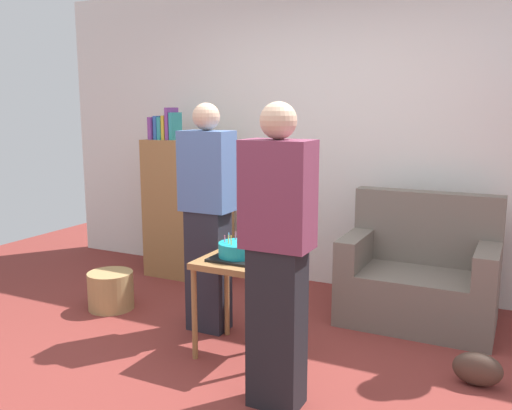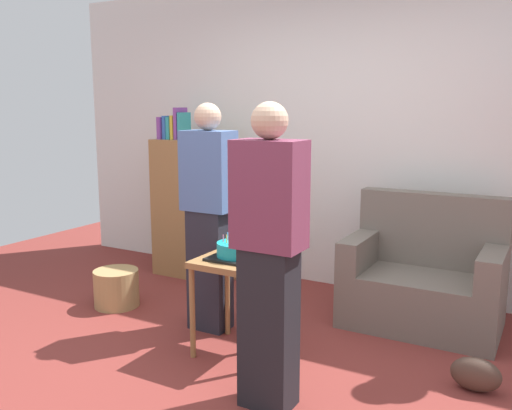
{
  "view_description": "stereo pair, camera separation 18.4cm",
  "coord_description": "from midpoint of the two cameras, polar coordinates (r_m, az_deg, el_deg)",
  "views": [
    {
      "loc": [
        1.46,
        -2.63,
        1.6
      ],
      "look_at": [
        -0.16,
        0.63,
        0.95
      ],
      "focal_mm": 38.49,
      "sensor_mm": 36.0,
      "label": 1
    },
    {
      "loc": [
        1.62,
        -2.54,
        1.6
      ],
      "look_at": [
        -0.16,
        0.63,
        0.95
      ],
      "focal_mm": 38.49,
      "sensor_mm": 36.0,
      "label": 2
    }
  ],
  "objects": [
    {
      "name": "ground_plane",
      "position": [
        3.41,
        -4.06,
        -17.88
      ],
      "size": [
        8.0,
        8.0,
        0.0
      ],
      "primitive_type": "plane",
      "color": "maroon"
    },
    {
      "name": "wall_back",
      "position": [
        4.89,
        8.07,
        7.13
      ],
      "size": [
        6.0,
        0.1,
        2.7
      ],
      "primitive_type": "cube",
      "color": "silver",
      "rests_on": "ground_plane"
    },
    {
      "name": "couch",
      "position": [
        4.31,
        15.45,
        -7.24
      ],
      "size": [
        1.1,
        0.7,
        0.96
      ],
      "color": "#6B6056",
      "rests_on": "ground_plane"
    },
    {
      "name": "bookshelf",
      "position": [
        5.2,
        -8.17,
        -0.25
      ],
      "size": [
        0.8,
        0.36,
        1.59
      ],
      "color": "olive",
      "rests_on": "ground_plane"
    },
    {
      "name": "side_table",
      "position": [
        3.57,
        -3.28,
        -7.15
      ],
      "size": [
        0.48,
        0.48,
        0.64
      ],
      "color": "olive",
      "rests_on": "ground_plane"
    },
    {
      "name": "birthday_cake",
      "position": [
        3.53,
        -3.3,
        -4.81
      ],
      "size": [
        0.32,
        0.32,
        0.17
      ],
      "color": "black",
      "rests_on": "side_table"
    },
    {
      "name": "person_blowing_candles",
      "position": [
        3.9,
        -6.39,
        -1.27
      ],
      "size": [
        0.36,
        0.22,
        1.63
      ],
      "rotation": [
        0.0,
        0.0,
        -0.18
      ],
      "color": "#23232D",
      "rests_on": "ground_plane"
    },
    {
      "name": "person_holding_cake",
      "position": [
        2.87,
        0.4,
        -5.4
      ],
      "size": [
        0.36,
        0.22,
        1.63
      ],
      "rotation": [
        0.0,
        0.0,
        2.7
      ],
      "color": "black",
      "rests_on": "ground_plane"
    },
    {
      "name": "wicker_basket",
      "position": [
        4.62,
        -15.97,
        -8.54
      ],
      "size": [
        0.36,
        0.36,
        0.3
      ],
      "primitive_type": "cylinder",
      "color": "#A88451",
      "rests_on": "ground_plane"
    },
    {
      "name": "handbag",
      "position": [
        3.53,
        20.61,
        -15.69
      ],
      "size": [
        0.28,
        0.14,
        0.2
      ],
      "primitive_type": "ellipsoid",
      "color": "#473328",
      "rests_on": "ground_plane"
    }
  ]
}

